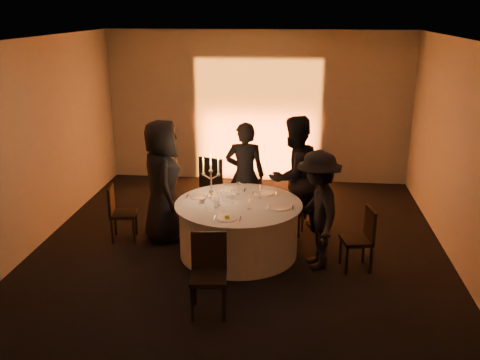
# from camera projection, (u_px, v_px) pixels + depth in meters

# --- Properties ---
(floor) EXTENTS (7.00, 7.00, 0.00)m
(floor) POSITION_uv_depth(u_px,v_px,m) (239.00, 253.00, 7.76)
(floor) COLOR black
(floor) RESTS_ON ground
(ceiling) EXTENTS (7.00, 7.00, 0.00)m
(ceiling) POSITION_uv_depth(u_px,v_px,m) (238.00, 40.00, 6.83)
(ceiling) COLOR silver
(ceiling) RESTS_ON wall_back
(wall_back) EXTENTS (7.00, 0.00, 7.00)m
(wall_back) POSITION_uv_depth(u_px,v_px,m) (258.00, 107.00, 10.60)
(wall_back) COLOR #AEAAA1
(wall_back) RESTS_ON floor
(wall_front) EXTENTS (7.00, 0.00, 7.00)m
(wall_front) POSITION_uv_depth(u_px,v_px,m) (187.00, 275.00, 3.98)
(wall_front) COLOR #AEAAA1
(wall_front) RESTS_ON floor
(wall_left) EXTENTS (0.00, 7.00, 7.00)m
(wall_left) POSITION_uv_depth(u_px,v_px,m) (29.00, 147.00, 7.60)
(wall_left) COLOR #AEAAA1
(wall_left) RESTS_ON floor
(wall_right) EXTENTS (0.00, 7.00, 7.00)m
(wall_right) POSITION_uv_depth(u_px,v_px,m) (466.00, 160.00, 6.99)
(wall_right) COLOR #AEAAA1
(wall_right) RESTS_ON floor
(uplighter_fixture) EXTENTS (0.25, 0.12, 0.10)m
(uplighter_fixture) POSITION_uv_depth(u_px,v_px,m) (256.00, 181.00, 10.77)
(uplighter_fixture) COLOR black
(uplighter_fixture) RESTS_ON floor
(banquet_table) EXTENTS (1.80, 1.80, 0.77)m
(banquet_table) POSITION_uv_depth(u_px,v_px,m) (239.00, 228.00, 7.64)
(banquet_table) COLOR black
(banquet_table) RESTS_ON floor
(chair_left) EXTENTS (0.44, 0.43, 0.86)m
(chair_left) POSITION_uv_depth(u_px,v_px,m) (119.00, 210.00, 8.08)
(chair_left) COLOR black
(chair_left) RESTS_ON floor
(chair_back_left) EXTENTS (0.55, 0.55, 1.00)m
(chair_back_left) POSITION_uv_depth(u_px,v_px,m) (214.00, 181.00, 9.17)
(chair_back_left) COLOR black
(chair_back_left) RESTS_ON floor
(chair_back_right) EXTENTS (0.62, 0.62, 1.00)m
(chair_back_right) POSITION_uv_depth(u_px,v_px,m) (308.00, 194.00, 8.51)
(chair_back_right) COLOR black
(chair_back_right) RESTS_ON floor
(chair_right) EXTENTS (0.45, 0.44, 0.87)m
(chair_right) POSITION_uv_depth(u_px,v_px,m) (362.00, 236.00, 7.15)
(chair_right) COLOR black
(chair_right) RESTS_ON floor
(chair_front) EXTENTS (0.46, 0.46, 0.95)m
(chair_front) POSITION_uv_depth(u_px,v_px,m) (209.00, 268.00, 6.16)
(chair_front) COLOR black
(chair_front) RESTS_ON floor
(guest_left) EXTENTS (0.85, 1.05, 1.85)m
(guest_left) POSITION_uv_depth(u_px,v_px,m) (163.00, 181.00, 7.98)
(guest_left) COLOR black
(guest_left) RESTS_ON floor
(guest_back_left) EXTENTS (0.63, 0.42, 1.72)m
(guest_back_left) POSITION_uv_depth(u_px,v_px,m) (245.00, 175.00, 8.48)
(guest_back_left) COLOR black
(guest_back_left) RESTS_ON floor
(guest_back_right) EXTENTS (1.15, 1.14, 1.88)m
(guest_back_right) POSITION_uv_depth(u_px,v_px,m) (294.00, 176.00, 8.15)
(guest_back_right) COLOR black
(guest_back_right) RESTS_ON floor
(guest_right) EXTENTS (0.84, 1.17, 1.63)m
(guest_right) POSITION_uv_depth(u_px,v_px,m) (318.00, 210.00, 7.13)
(guest_right) COLOR black
(guest_right) RESTS_ON floor
(plate_left) EXTENTS (0.36, 0.26, 0.01)m
(plate_left) POSITION_uv_depth(u_px,v_px,m) (199.00, 197.00, 7.76)
(plate_left) COLOR white
(plate_left) RESTS_ON banquet_table
(plate_back_left) EXTENTS (0.35, 0.28, 0.01)m
(plate_back_left) POSITION_uv_depth(u_px,v_px,m) (234.00, 190.00, 8.05)
(plate_back_left) COLOR white
(plate_back_left) RESTS_ON banquet_table
(plate_back_right) EXTENTS (0.35, 0.29, 0.01)m
(plate_back_right) POSITION_uv_depth(u_px,v_px,m) (264.00, 193.00, 7.90)
(plate_back_right) COLOR white
(plate_back_right) RESTS_ON banquet_table
(plate_right) EXTENTS (0.36, 0.28, 0.01)m
(plate_right) POSITION_uv_depth(u_px,v_px,m) (280.00, 207.00, 7.34)
(plate_right) COLOR white
(plate_right) RESTS_ON banquet_table
(plate_front) EXTENTS (0.35, 0.26, 0.08)m
(plate_front) POSITION_uv_depth(u_px,v_px,m) (227.00, 218.00, 6.96)
(plate_front) COLOR white
(plate_front) RESTS_ON banquet_table
(coffee_cup) EXTENTS (0.11, 0.11, 0.07)m
(coffee_cup) POSITION_uv_depth(u_px,v_px,m) (202.00, 201.00, 7.53)
(coffee_cup) COLOR white
(coffee_cup) RESTS_ON banquet_table
(candelabra) EXTENTS (0.27, 0.13, 0.65)m
(candelabra) POSITION_uv_depth(u_px,v_px,m) (211.00, 182.00, 7.71)
(candelabra) COLOR silver
(candelabra) RESTS_ON banquet_table
(wine_glass_a) EXTENTS (0.07, 0.07, 0.19)m
(wine_glass_a) POSITION_uv_depth(u_px,v_px,m) (249.00, 200.00, 7.26)
(wine_glass_a) COLOR white
(wine_glass_a) RESTS_ON banquet_table
(wine_glass_b) EXTENTS (0.07, 0.07, 0.19)m
(wine_glass_b) POSITION_uv_depth(u_px,v_px,m) (219.00, 196.00, 7.39)
(wine_glass_b) COLOR white
(wine_glass_b) RESTS_ON banquet_table
(wine_glass_c) EXTENTS (0.07, 0.07, 0.19)m
(wine_glass_c) POSITION_uv_depth(u_px,v_px,m) (233.00, 194.00, 7.49)
(wine_glass_c) COLOR white
(wine_glass_c) RESTS_ON banquet_table
(wine_glass_d) EXTENTS (0.07, 0.07, 0.19)m
(wine_glass_d) POSITION_uv_depth(u_px,v_px,m) (206.00, 199.00, 7.29)
(wine_glass_d) COLOR white
(wine_glass_d) RESTS_ON banquet_table
(wine_glass_e) EXTENTS (0.07, 0.07, 0.19)m
(wine_glass_e) POSITION_uv_depth(u_px,v_px,m) (260.00, 189.00, 7.69)
(wine_glass_e) COLOR white
(wine_glass_e) RESTS_ON banquet_table
(wine_glass_f) EXTENTS (0.07, 0.07, 0.19)m
(wine_glass_f) POSITION_uv_depth(u_px,v_px,m) (238.00, 186.00, 7.83)
(wine_glass_f) COLOR white
(wine_glass_f) RESTS_ON banquet_table
(tumbler_a) EXTENTS (0.07, 0.07, 0.09)m
(tumbler_a) POSITION_uv_depth(u_px,v_px,m) (216.00, 204.00, 7.35)
(tumbler_a) COLOR white
(tumbler_a) RESTS_ON banquet_table
(tumbler_b) EXTENTS (0.07, 0.07, 0.09)m
(tumbler_b) POSITION_uv_depth(u_px,v_px,m) (217.00, 200.00, 7.50)
(tumbler_b) COLOR white
(tumbler_b) RESTS_ON banquet_table
(tumbler_c) EXTENTS (0.07, 0.07, 0.09)m
(tumbler_c) POSITION_uv_depth(u_px,v_px,m) (213.00, 198.00, 7.59)
(tumbler_c) COLOR white
(tumbler_c) RESTS_ON banquet_table
(tumbler_d) EXTENTS (0.07, 0.07, 0.09)m
(tumbler_d) POSITION_uv_depth(u_px,v_px,m) (225.00, 198.00, 7.58)
(tumbler_d) COLOR white
(tumbler_d) RESTS_ON banquet_table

